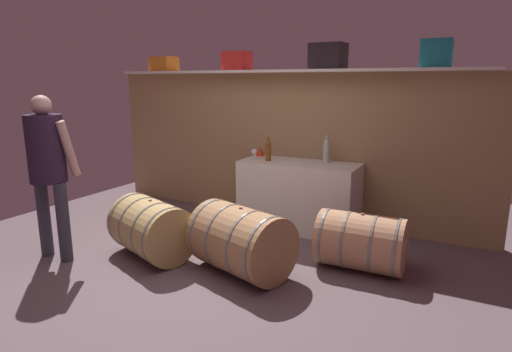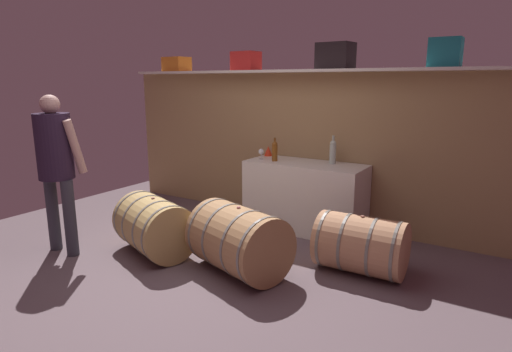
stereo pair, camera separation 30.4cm
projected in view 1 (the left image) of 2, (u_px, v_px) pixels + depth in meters
The scene contains 16 objects.
ground_plane at pixel (220, 259), 4.48m from camera, with size 6.48×7.47×0.02m, color #5E4D53.
back_wall_panel at pixel (284, 147), 5.65m from camera, with size 5.28×0.10×1.92m, color #9E7E53.
high_shelf_board at pixel (280, 71), 5.31m from camera, with size 4.86×0.40×0.03m, color silver.
toolcase_orange at pixel (164, 64), 6.12m from camera, with size 0.35×0.28×0.20m, color orange.
toolcase_red at pixel (237, 61), 5.56m from camera, with size 0.33×0.26×0.24m, color red.
toolcase_black at pixel (328, 56), 4.99m from camera, with size 0.39×0.29×0.30m, color black.
toolcase_teal at pixel (436, 53), 4.45m from camera, with size 0.31×0.24×0.29m, color #1A7582.
work_cabinet at pixel (299, 196), 5.29m from camera, with size 1.45×0.60×0.85m, color white.
wine_bottle_amber at pixel (268, 151), 5.26m from camera, with size 0.07×0.07×0.29m.
wine_bottle_clear at pixel (326, 150), 5.14m from camera, with size 0.08×0.08×0.34m.
wine_glass at pixel (254, 152), 5.38m from camera, with size 0.07×0.07×0.13m.
red_funnel at pixel (260, 151), 5.64m from camera, with size 0.11×0.11×0.13m, color red.
wine_barrel_near at pixel (241, 241), 4.06m from camera, with size 1.07×0.89×0.66m.
wine_barrel_far at pixel (152, 228), 4.46m from camera, with size 1.01×0.86×0.62m.
wine_barrel_flank at pixel (361, 242), 4.16m from camera, with size 0.83×0.58×0.57m.
winemaker_pouring at pixel (48, 161), 4.27m from camera, with size 0.50×0.39×1.68m.
Camera 1 is at (2.29, -2.99, 1.81)m, focal length 29.93 mm.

